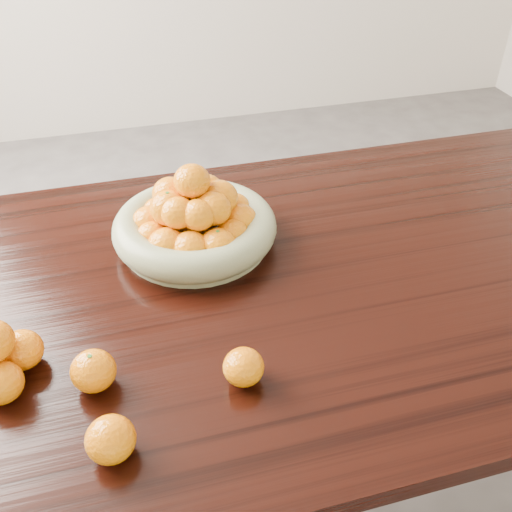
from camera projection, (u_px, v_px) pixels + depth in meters
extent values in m
plane|color=#625E5C|center=(244.00, 484.00, 1.63)|extent=(5.00, 5.00, 0.00)
cube|color=black|center=(239.00, 291.00, 1.19)|extent=(2.00, 1.00, 0.04)
cube|color=black|center=(475.00, 247.00, 1.94)|extent=(0.08, 0.08, 0.71)
cylinder|color=gray|center=(196.00, 239.00, 1.28)|extent=(0.33, 0.33, 0.02)
torus|color=gray|center=(195.00, 227.00, 1.26)|extent=(0.36, 0.36, 0.07)
ellipsoid|color=orange|center=(239.00, 221.00, 1.26)|extent=(0.08, 0.08, 0.08)
ellipsoid|color=orange|center=(233.00, 209.00, 1.30)|extent=(0.08, 0.08, 0.08)
ellipsoid|color=orange|center=(216.00, 203.00, 1.32)|extent=(0.08, 0.08, 0.07)
ellipsoid|color=orange|center=(195.00, 201.00, 1.33)|extent=(0.07, 0.07, 0.07)
ellipsoid|color=orange|center=(173.00, 204.00, 1.33)|extent=(0.07, 0.07, 0.07)
ellipsoid|color=orange|center=(158.00, 212.00, 1.30)|extent=(0.07, 0.07, 0.07)
ellipsoid|color=orange|center=(150.00, 223.00, 1.25)|extent=(0.08, 0.08, 0.08)
ellipsoid|color=orange|center=(152.00, 236.00, 1.22)|extent=(0.07, 0.07, 0.07)
ellipsoid|color=orange|center=(167.00, 245.00, 1.19)|extent=(0.08, 0.08, 0.07)
ellipsoid|color=orange|center=(190.00, 249.00, 1.18)|extent=(0.08, 0.08, 0.07)
ellipsoid|color=orange|center=(218.00, 246.00, 1.19)|extent=(0.08, 0.08, 0.07)
ellipsoid|color=orange|center=(233.00, 235.00, 1.22)|extent=(0.07, 0.07, 0.07)
ellipsoid|color=orange|center=(196.00, 224.00, 1.25)|extent=(0.08, 0.08, 0.07)
ellipsoid|color=orange|center=(219.00, 198.00, 1.24)|extent=(0.08, 0.08, 0.08)
ellipsoid|color=orange|center=(206.00, 192.00, 1.26)|extent=(0.08, 0.08, 0.08)
ellipsoid|color=orange|center=(186.00, 189.00, 1.27)|extent=(0.08, 0.08, 0.07)
ellipsoid|color=orange|center=(170.00, 194.00, 1.25)|extent=(0.08, 0.08, 0.07)
ellipsoid|color=orange|center=(169.00, 208.00, 1.21)|extent=(0.08, 0.08, 0.08)
ellipsoid|color=orange|center=(178.00, 213.00, 1.19)|extent=(0.07, 0.07, 0.07)
ellipsoid|color=orange|center=(198.00, 215.00, 1.18)|extent=(0.07, 0.07, 0.07)
ellipsoid|color=orange|center=(213.00, 208.00, 1.20)|extent=(0.08, 0.08, 0.07)
ellipsoid|color=orange|center=(192.00, 181.00, 1.20)|extent=(0.08, 0.08, 0.07)
ellipsoid|color=orange|center=(1.00, 383.00, 0.92)|extent=(0.07, 0.07, 0.07)
ellipsoid|color=orange|center=(22.00, 350.00, 0.98)|extent=(0.07, 0.07, 0.07)
ellipsoid|color=orange|center=(93.00, 371.00, 0.94)|extent=(0.08, 0.08, 0.07)
ellipsoid|color=orange|center=(111.00, 439.00, 0.84)|extent=(0.08, 0.08, 0.07)
ellipsoid|color=orange|center=(243.00, 367.00, 0.95)|extent=(0.07, 0.07, 0.07)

